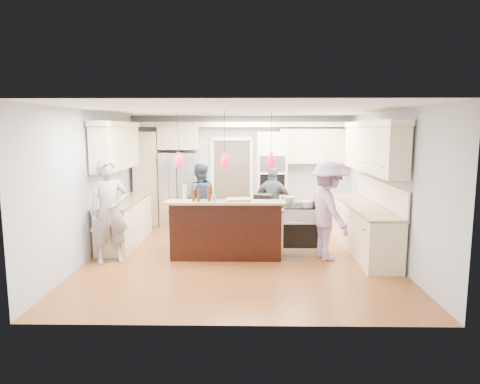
% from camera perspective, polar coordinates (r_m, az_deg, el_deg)
% --- Properties ---
extents(ground_plane, '(6.00, 6.00, 0.00)m').
position_cam_1_polar(ground_plane, '(8.22, -0.04, -8.31)').
color(ground_plane, brown).
rests_on(ground_plane, ground).
extents(room_shell, '(5.54, 6.04, 2.72)m').
position_cam_1_polar(room_shell, '(7.90, -0.04, 4.44)').
color(room_shell, '#B2BCC6').
rests_on(room_shell, ground).
extents(refrigerator, '(0.90, 0.70, 1.80)m').
position_cam_1_polar(refrigerator, '(10.75, -8.09, 0.46)').
color(refrigerator, '#B7B7BC').
rests_on(refrigerator, ground).
extents(oven_column, '(0.72, 0.69, 2.30)m').
position_cam_1_polar(oven_column, '(10.63, 4.24, 1.79)').
color(oven_column, beige).
rests_on(oven_column, ground).
extents(back_upper_cabinets, '(5.30, 0.61, 2.54)m').
position_cam_1_polar(back_upper_cabinets, '(10.70, -3.81, 4.63)').
color(back_upper_cabinets, beige).
rests_on(back_upper_cabinets, ground).
extents(right_counter_run, '(0.64, 3.10, 2.51)m').
position_cam_1_polar(right_counter_run, '(8.60, 16.51, -0.71)').
color(right_counter_run, beige).
rests_on(right_counter_run, ground).
extents(left_cabinets, '(0.64, 2.30, 2.51)m').
position_cam_1_polar(left_cabinets, '(9.15, -15.46, -0.14)').
color(left_cabinets, beige).
rests_on(left_cabinets, ground).
extents(kitchen_island, '(2.10, 1.46, 1.12)m').
position_cam_1_polar(kitchen_island, '(8.18, -1.75, -4.88)').
color(kitchen_island, black).
rests_on(kitchen_island, ground).
extents(island_range, '(0.82, 0.71, 0.92)m').
position_cam_1_polar(island_range, '(8.31, 8.03, -4.95)').
color(island_range, '#B7B7BC').
rests_on(island_range, ground).
extents(pendant_lights, '(1.75, 0.15, 1.03)m').
position_cam_1_polar(pendant_lights, '(7.40, -2.05, 4.06)').
color(pendant_lights, black).
rests_on(pendant_lights, ground).
extents(person_bar_end, '(0.80, 0.70, 1.85)m').
position_cam_1_polar(person_bar_end, '(7.89, -17.06, -2.49)').
color(person_bar_end, gray).
rests_on(person_bar_end, ground).
extents(person_far_left, '(0.81, 0.65, 1.61)m').
position_cam_1_polar(person_far_left, '(9.66, -5.37, -0.94)').
color(person_far_left, '#293950').
rests_on(person_far_left, ground).
extents(person_far_right, '(0.97, 0.66, 1.53)m').
position_cam_1_polar(person_far_right, '(9.63, 4.42, -1.20)').
color(person_far_right, '#455861').
rests_on(person_far_right, ground).
extents(person_range_side, '(1.01, 1.32, 1.80)m').
position_cam_1_polar(person_range_side, '(7.90, 11.63, -2.44)').
color(person_range_side, '#9778A2').
rests_on(person_range_side, ground).
extents(floor_rug, '(0.95, 1.18, 0.01)m').
position_cam_1_polar(floor_rug, '(8.41, 6.22, -7.94)').
color(floor_rug, '#90704E').
rests_on(floor_rug, ground).
extents(water_bottle, '(0.07, 0.07, 0.29)m').
position_cam_1_polar(water_bottle, '(7.45, -7.36, -0.15)').
color(water_bottle, silver).
rests_on(water_bottle, kitchen_island).
extents(beer_bottle_a, '(0.06, 0.06, 0.21)m').
position_cam_1_polar(beer_bottle_a, '(7.43, -5.53, -0.44)').
color(beer_bottle_a, '#4A1D0D').
rests_on(beer_bottle_a, kitchen_island).
extents(beer_bottle_b, '(0.06, 0.06, 0.21)m').
position_cam_1_polar(beer_bottle_b, '(7.49, -6.24, -0.39)').
color(beer_bottle_b, '#4A1D0D').
rests_on(beer_bottle_b, kitchen_island).
extents(beer_bottle_c, '(0.08, 0.08, 0.27)m').
position_cam_1_polar(beer_bottle_c, '(7.47, -4.15, -0.17)').
color(beer_bottle_c, '#4A1D0D').
rests_on(beer_bottle_c, kitchen_island).
extents(drink_can, '(0.08, 0.08, 0.13)m').
position_cam_1_polar(drink_can, '(7.35, -3.53, -0.84)').
color(drink_can, '#B7B7BC').
rests_on(drink_can, kitchen_island).
extents(cutting_board, '(0.46, 0.36, 0.03)m').
position_cam_1_polar(cutting_board, '(7.52, -0.23, -1.00)').
color(cutting_board, tan).
rests_on(cutting_board, kitchen_island).
extents(pot_large, '(0.27, 0.27, 0.16)m').
position_cam_1_polar(pot_large, '(8.31, 6.52, -1.12)').
color(pot_large, '#B7B7BC').
rests_on(pot_large, island_range).
extents(pot_small, '(0.23, 0.23, 0.11)m').
position_cam_1_polar(pot_small, '(8.06, 8.84, -1.62)').
color(pot_small, '#B7B7BC').
rests_on(pot_small, island_range).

